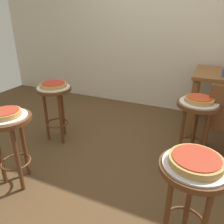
{
  "coord_description": "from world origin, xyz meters",
  "views": [
    {
      "loc": [
        0.76,
        -1.9,
        1.45
      ],
      "look_at": [
        -0.03,
        -0.16,
        0.6
      ],
      "focal_mm": 36.01,
      "sensor_mm": 36.0,
      "label": 1
    }
  ],
  "objects_px": {
    "serving_plate_foreground": "(195,165)",
    "serving_plate_leftside": "(54,87)",
    "stool_rear": "(196,119)",
    "serving_plate_rear": "(199,102)",
    "pizza_leftside": "(53,85)",
    "pizza_foreground": "(196,160)",
    "pizza_middle": "(5,113)",
    "stool_leftside": "(55,102)",
    "stool_foreground": "(191,189)",
    "stool_middle": "(10,135)",
    "serving_plate_middle": "(6,116)",
    "pizza_rear": "(199,99)"
  },
  "relations": [
    {
      "from": "pizza_middle",
      "to": "serving_plate_rear",
      "type": "relative_size",
      "value": 0.7
    },
    {
      "from": "pizza_leftside",
      "to": "serving_plate_rear",
      "type": "bearing_deg",
      "value": 6.87
    },
    {
      "from": "serving_plate_foreground",
      "to": "serving_plate_leftside",
      "type": "height_order",
      "value": "same"
    },
    {
      "from": "serving_plate_middle",
      "to": "stool_leftside",
      "type": "bearing_deg",
      "value": 100.06
    },
    {
      "from": "pizza_leftside",
      "to": "stool_rear",
      "type": "bearing_deg",
      "value": 6.87
    },
    {
      "from": "serving_plate_rear",
      "to": "serving_plate_middle",
      "type": "bearing_deg",
      "value": -145.06
    },
    {
      "from": "stool_middle",
      "to": "stool_rear",
      "type": "distance_m",
      "value": 1.71
    },
    {
      "from": "pizza_foreground",
      "to": "pizza_leftside",
      "type": "height_order",
      "value": "same"
    },
    {
      "from": "pizza_middle",
      "to": "stool_leftside",
      "type": "bearing_deg",
      "value": 100.06
    },
    {
      "from": "serving_plate_rear",
      "to": "pizza_rear",
      "type": "xyz_separation_m",
      "value": [
        0.0,
        -0.0,
        0.03
      ]
    },
    {
      "from": "stool_leftside",
      "to": "stool_rear",
      "type": "bearing_deg",
      "value": 6.87
    },
    {
      "from": "pizza_foreground",
      "to": "serving_plate_leftside",
      "type": "distance_m",
      "value": 1.81
    },
    {
      "from": "stool_foreground",
      "to": "stool_rear",
      "type": "distance_m",
      "value": 1.02
    },
    {
      "from": "pizza_middle",
      "to": "pizza_leftside",
      "type": "xyz_separation_m",
      "value": [
        -0.14,
        0.8,
        -0.0
      ]
    },
    {
      "from": "pizza_foreground",
      "to": "serving_plate_leftside",
      "type": "xyz_separation_m",
      "value": [
        -1.61,
        0.83,
        -0.03
      ]
    },
    {
      "from": "pizza_foreground",
      "to": "stool_foreground",
      "type": "bearing_deg",
      "value": -90.0
    },
    {
      "from": "serving_plate_foreground",
      "to": "serving_plate_leftside",
      "type": "xyz_separation_m",
      "value": [
        -1.61,
        0.83,
        0.0
      ]
    },
    {
      "from": "stool_middle",
      "to": "pizza_middle",
      "type": "bearing_deg",
      "value": 0.0
    },
    {
      "from": "stool_foreground",
      "to": "serving_plate_leftside",
      "type": "relative_size",
      "value": 1.81
    },
    {
      "from": "pizza_leftside",
      "to": "serving_plate_rear",
      "type": "distance_m",
      "value": 1.56
    },
    {
      "from": "stool_middle",
      "to": "stool_leftside",
      "type": "distance_m",
      "value": 0.81
    },
    {
      "from": "pizza_foreground",
      "to": "pizza_leftside",
      "type": "xyz_separation_m",
      "value": [
        -1.61,
        0.83,
        -0.0
      ]
    },
    {
      "from": "stool_rear",
      "to": "stool_leftside",
      "type": "bearing_deg",
      "value": -173.13
    },
    {
      "from": "stool_foreground",
      "to": "stool_leftside",
      "type": "distance_m",
      "value": 1.81
    },
    {
      "from": "pizza_foreground",
      "to": "pizza_rear",
      "type": "xyz_separation_m",
      "value": [
        -0.07,
        1.01,
        -0.0
      ]
    },
    {
      "from": "stool_rear",
      "to": "pizza_rear",
      "type": "height_order",
      "value": "pizza_rear"
    },
    {
      "from": "stool_foreground",
      "to": "pizza_rear",
      "type": "bearing_deg",
      "value": 93.85
    },
    {
      "from": "serving_plate_foreground",
      "to": "stool_rear",
      "type": "xyz_separation_m",
      "value": [
        -0.07,
        1.01,
        -0.18
      ]
    },
    {
      "from": "stool_rear",
      "to": "serving_plate_rear",
      "type": "relative_size",
      "value": 1.88
    },
    {
      "from": "stool_leftside",
      "to": "serving_plate_leftside",
      "type": "xyz_separation_m",
      "value": [
        0.0,
        0.0,
        0.18
      ]
    },
    {
      "from": "stool_leftside",
      "to": "pizza_middle",
      "type": "bearing_deg",
      "value": -79.94
    },
    {
      "from": "stool_leftside",
      "to": "serving_plate_foreground",
      "type": "bearing_deg",
      "value": -27.15
    },
    {
      "from": "stool_rear",
      "to": "pizza_leftside",
      "type": "bearing_deg",
      "value": -173.13
    },
    {
      "from": "stool_foreground",
      "to": "serving_plate_foreground",
      "type": "relative_size",
      "value": 1.84
    },
    {
      "from": "stool_middle",
      "to": "stool_foreground",
      "type": "bearing_deg",
      "value": -1.27
    },
    {
      "from": "pizza_foreground",
      "to": "stool_leftside",
      "type": "height_order",
      "value": "pizza_foreground"
    },
    {
      "from": "pizza_foreground",
      "to": "stool_rear",
      "type": "relative_size",
      "value": 0.45
    },
    {
      "from": "serving_plate_rear",
      "to": "stool_foreground",
      "type": "bearing_deg",
      "value": -86.15
    },
    {
      "from": "serving_plate_leftside",
      "to": "serving_plate_rear",
      "type": "bearing_deg",
      "value": 6.87
    },
    {
      "from": "serving_plate_middle",
      "to": "serving_plate_rear",
      "type": "bearing_deg",
      "value": 34.94
    },
    {
      "from": "stool_leftside",
      "to": "stool_rear",
      "type": "relative_size",
      "value": 1.0
    },
    {
      "from": "serving_plate_foreground",
      "to": "serving_plate_middle",
      "type": "distance_m",
      "value": 1.47
    },
    {
      "from": "stool_leftside",
      "to": "stool_middle",
      "type": "bearing_deg",
      "value": -79.94
    },
    {
      "from": "stool_foreground",
      "to": "serving_plate_leftside",
      "type": "distance_m",
      "value": 1.82
    },
    {
      "from": "pizza_middle",
      "to": "stool_rear",
      "type": "distance_m",
      "value": 1.73
    },
    {
      "from": "serving_plate_middle",
      "to": "pizza_rear",
      "type": "distance_m",
      "value": 1.71
    },
    {
      "from": "serving_plate_middle",
      "to": "serving_plate_leftside",
      "type": "xyz_separation_m",
      "value": [
        -0.14,
        0.8,
        0.0
      ]
    },
    {
      "from": "stool_rear",
      "to": "stool_middle",
      "type": "bearing_deg",
      "value": -145.06
    },
    {
      "from": "pizza_middle",
      "to": "stool_rear",
      "type": "xyz_separation_m",
      "value": [
        1.41,
        0.98,
        -0.2
      ]
    },
    {
      "from": "serving_plate_leftside",
      "to": "pizza_rear",
      "type": "xyz_separation_m",
      "value": [
        1.55,
        0.19,
        0.03
      ]
    }
  ]
}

